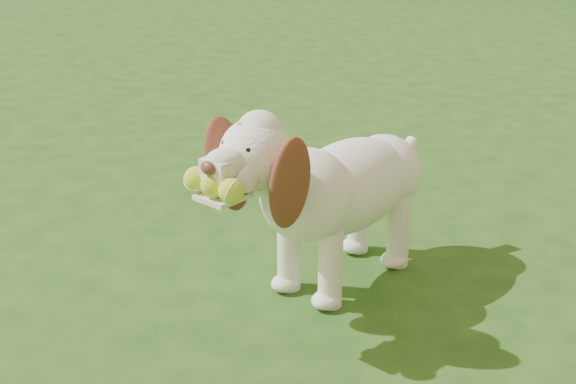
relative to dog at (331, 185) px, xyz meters
The scene contains 2 objects.
ground 0.76m from the dog, 86.18° to the left, with size 80.00×80.00×0.00m, color #214513.
dog is the anchor object (origin of this frame).
Camera 1 is at (1.55, -3.30, 1.69)m, focal length 50.00 mm.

